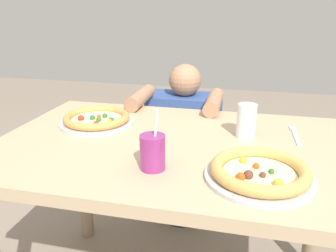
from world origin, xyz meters
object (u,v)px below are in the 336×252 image
(pizza_near, at_px, (259,172))
(fork, at_px, (295,134))
(water_cup_clear, at_px, (246,120))
(diner_seated, at_px, (184,153))
(pizza_far, at_px, (97,119))
(drink_cup_colored, at_px, (153,152))

(pizza_near, height_order, fork, pizza_near)
(pizza_near, relative_size, water_cup_clear, 2.43)
(fork, xyz_separation_m, diner_seated, (-0.51, 0.48, -0.35))
(fork, bearing_deg, diner_seated, 136.72)
(pizza_far, relative_size, drink_cup_colored, 1.61)
(drink_cup_colored, bearing_deg, water_cup_clear, 50.78)
(drink_cup_colored, height_order, diner_seated, drink_cup_colored)
(pizza_far, xyz_separation_m, diner_seated, (0.27, 0.54, -0.36))
(drink_cup_colored, bearing_deg, fork, 40.96)
(pizza_near, bearing_deg, water_cup_clear, 97.65)
(water_cup_clear, bearing_deg, pizza_near, -82.35)
(pizza_far, distance_m, fork, 0.78)
(drink_cup_colored, distance_m, diner_seated, 0.96)
(fork, height_order, diner_seated, diner_seated)
(pizza_far, bearing_deg, pizza_near, -27.33)
(pizza_near, distance_m, drink_cup_colored, 0.31)
(drink_cup_colored, distance_m, fork, 0.60)
(pizza_far, xyz_separation_m, fork, (0.78, 0.05, -0.02))
(pizza_far, bearing_deg, diner_seated, 63.57)
(pizza_far, height_order, fork, pizza_far)
(drink_cup_colored, relative_size, diner_seated, 0.20)
(pizza_near, height_order, drink_cup_colored, drink_cup_colored)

